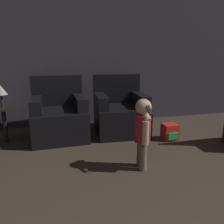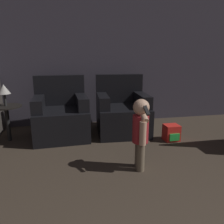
{
  "view_description": "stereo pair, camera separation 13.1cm",
  "coord_description": "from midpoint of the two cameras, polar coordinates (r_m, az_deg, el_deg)",
  "views": [
    {
      "loc": [
        -0.77,
        0.38,
        1.24
      ],
      "look_at": [
        -0.06,
        3.14,
        0.53
      ],
      "focal_mm": 35.0,
      "sensor_mm": 36.0,
      "label": 1
    },
    {
      "loc": [
        -0.64,
        0.35,
        1.24
      ],
      "look_at": [
        -0.06,
        3.14,
        0.53
      ],
      "focal_mm": 35.0,
      "sensor_mm": 36.0,
      "label": 2
    }
  ],
  "objects": [
    {
      "name": "lamp",
      "position": [
        3.53,
        -28.08,
        5.0
      ],
      "size": [
        0.18,
        0.18,
        0.32
      ],
      "color": "#262626",
      "rests_on": "side_table"
    },
    {
      "name": "toy_backpack",
      "position": [
        3.5,
        13.81,
        -5.07
      ],
      "size": [
        0.22,
        0.22,
        0.24
      ],
      "color": "red",
      "rests_on": "ground_plane"
    },
    {
      "name": "armchair_left",
      "position": [
        3.57,
        -14.65,
        -1.12
      ],
      "size": [
        0.84,
        0.88,
        0.96
      ],
      "rotation": [
        0.0,
        0.0,
        0.03
      ],
      "color": "black",
      "rests_on": "ground_plane"
    },
    {
      "name": "side_table",
      "position": [
        3.59,
        -27.46,
        -0.33
      ],
      "size": [
        0.45,
        0.45,
        0.54
      ],
      "color": "black",
      "rests_on": "ground_plane"
    },
    {
      "name": "wall_back",
      "position": [
        4.19,
        -4.8,
        14.81
      ],
      "size": [
        8.4,
        0.05,
        2.6
      ],
      "color": "#3D3842",
      "rests_on": "ground_plane"
    },
    {
      "name": "person_toddler",
      "position": [
        2.43,
        6.55,
        -4.32
      ],
      "size": [
        0.18,
        0.32,
        0.81
      ],
      "rotation": [
        0.0,
        0.0,
        -1.68
      ],
      "color": "brown",
      "rests_on": "ground_plane"
    },
    {
      "name": "armchair_right",
      "position": [
        3.69,
        1.04,
        -0.14
      ],
      "size": [
        0.87,
        0.91,
        0.96
      ],
      "rotation": [
        0.0,
        0.0,
        -0.07
      ],
      "color": "black",
      "rests_on": "ground_plane"
    }
  ]
}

